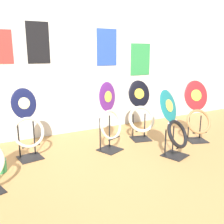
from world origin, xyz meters
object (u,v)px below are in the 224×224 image
Objects in this scene: toilet_seat_display_navy_moon at (27,125)px; toilet_seat_display_jazz_black at (141,113)px; paint_can at (0,165)px; toilet_seat_display_purple_note at (110,119)px; toilet_seat_display_crimson_swirl at (197,112)px; toilet_seat_display_teal_sax at (174,126)px.

toilet_seat_display_jazz_black is at bearing -2.46° from toilet_seat_display_navy_moon.
toilet_seat_display_jazz_black is 2.07m from paint_can.
toilet_seat_display_purple_note is 1.06× the size of toilet_seat_display_navy_moon.
paint_can is (-2.76, 0.27, -0.36)m from toilet_seat_display_crimson_swirl.
toilet_seat_display_crimson_swirl is at bearing -5.53° from paint_can.
toilet_seat_display_navy_moon is at bearing 177.54° from toilet_seat_display_jazz_black.
toilet_seat_display_navy_moon is at bearing 154.32° from toilet_seat_display_teal_sax.
toilet_seat_display_teal_sax is 0.94× the size of toilet_seat_display_crimson_swirl.
paint_can is at bearing 164.74° from toilet_seat_display_teal_sax.
paint_can is (-1.40, 0.01, -0.37)m from toilet_seat_display_purple_note.
toilet_seat_display_jazz_black reaches higher than paint_can.
toilet_seat_display_navy_moon is at bearing 165.89° from toilet_seat_display_purple_note.
toilet_seat_display_purple_note is at bearing 169.35° from toilet_seat_display_crimson_swirl.
toilet_seat_display_purple_note is 1.04× the size of toilet_seat_display_crimson_swirl.
toilet_seat_display_jazz_black is 0.99× the size of toilet_seat_display_crimson_swirl.
toilet_seat_display_teal_sax is (0.65, -0.55, -0.05)m from toilet_seat_display_purple_note.
toilet_seat_display_purple_note is 6.10× the size of paint_can.
toilet_seat_display_purple_note reaches higher than toilet_seat_display_teal_sax.
toilet_seat_display_navy_moon is 0.57m from paint_can.
toilet_seat_display_purple_note is 0.67m from toilet_seat_display_jazz_black.
toilet_seat_display_teal_sax is at bearing -40.22° from toilet_seat_display_purple_note.
toilet_seat_display_purple_note is 1.39m from toilet_seat_display_crimson_swirl.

